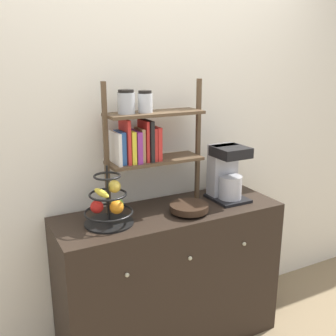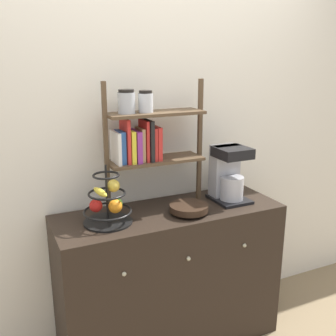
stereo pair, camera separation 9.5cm
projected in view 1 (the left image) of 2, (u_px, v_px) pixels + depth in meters
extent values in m
cube|color=silver|center=(149.00, 139.00, 2.49)|extent=(7.00, 0.05, 2.60)
cube|color=black|center=(170.00, 278.00, 2.48)|extent=(1.38, 0.48, 0.91)
sphere|color=#B2AD8C|center=(127.00, 275.00, 2.03)|extent=(0.02, 0.02, 0.02)
sphere|color=#B2AD8C|center=(190.00, 258.00, 2.20)|extent=(0.02, 0.02, 0.02)
sphere|color=#B2AD8C|center=(244.00, 244.00, 2.37)|extent=(0.02, 0.02, 0.02)
cube|color=black|center=(228.00, 198.00, 2.54)|extent=(0.21, 0.25, 0.02)
cube|color=#B7B7BC|center=(222.00, 170.00, 2.55)|extent=(0.18, 0.10, 0.33)
cylinder|color=#B7B7BC|center=(230.00, 187.00, 2.50)|extent=(0.15, 0.15, 0.15)
cube|color=black|center=(231.00, 152.00, 2.44)|extent=(0.20, 0.20, 0.06)
cylinder|color=black|center=(109.00, 223.00, 2.17)|extent=(0.27, 0.27, 0.01)
cylinder|color=black|center=(108.00, 194.00, 2.12)|extent=(0.01, 0.01, 0.32)
torus|color=black|center=(109.00, 212.00, 2.15)|extent=(0.27, 0.27, 0.01)
torus|color=black|center=(108.00, 194.00, 2.12)|extent=(0.21, 0.21, 0.01)
torus|color=black|center=(107.00, 176.00, 2.09)|extent=(0.15, 0.15, 0.01)
sphere|color=red|center=(97.00, 207.00, 2.13)|extent=(0.07, 0.07, 0.07)
sphere|color=#6BAD33|center=(117.00, 205.00, 2.16)|extent=(0.07, 0.07, 0.07)
sphere|color=orange|center=(117.00, 207.00, 2.12)|extent=(0.08, 0.08, 0.08)
ellipsoid|color=yellow|center=(101.00, 193.00, 2.08)|extent=(0.06, 0.15, 0.04)
sphere|color=gold|center=(114.00, 186.00, 2.14)|extent=(0.07, 0.07, 0.07)
cylinder|color=black|center=(189.00, 212.00, 2.32)|extent=(0.13, 0.13, 0.02)
cylinder|color=black|center=(189.00, 207.00, 2.31)|extent=(0.23, 0.23, 0.04)
cube|color=brown|center=(106.00, 151.00, 2.20)|extent=(0.02, 0.02, 0.76)
cube|color=brown|center=(198.00, 141.00, 2.47)|extent=(0.02, 0.02, 0.76)
cube|color=brown|center=(155.00, 160.00, 2.36)|extent=(0.58, 0.20, 0.02)
cube|color=brown|center=(154.00, 113.00, 2.28)|extent=(0.58, 0.20, 0.02)
cube|color=white|center=(116.00, 148.00, 2.22)|extent=(0.02, 0.16, 0.18)
cube|color=#2D599E|center=(120.00, 147.00, 2.23)|extent=(0.03, 0.12, 0.19)
cube|color=red|center=(125.00, 141.00, 2.24)|extent=(0.02, 0.15, 0.25)
cube|color=yellow|center=(130.00, 146.00, 2.26)|extent=(0.03, 0.15, 0.19)
cube|color=#8C338C|center=(135.00, 146.00, 2.27)|extent=(0.03, 0.16, 0.18)
cube|color=tan|center=(140.00, 145.00, 2.29)|extent=(0.02, 0.13, 0.19)
cube|color=red|center=(144.00, 141.00, 2.29)|extent=(0.02, 0.14, 0.24)
cube|color=black|center=(147.00, 140.00, 2.30)|extent=(0.02, 0.16, 0.24)
cube|color=red|center=(151.00, 143.00, 2.32)|extent=(0.02, 0.14, 0.19)
cube|color=red|center=(155.00, 143.00, 2.33)|extent=(0.03, 0.14, 0.20)
cylinder|color=#ADB2B7|center=(126.00, 103.00, 2.18)|extent=(0.10, 0.10, 0.12)
cylinder|color=black|center=(126.00, 91.00, 2.17)|extent=(0.09, 0.09, 0.02)
cylinder|color=silver|center=(145.00, 103.00, 2.24)|extent=(0.08, 0.08, 0.11)
cylinder|color=black|center=(145.00, 92.00, 2.22)|extent=(0.08, 0.08, 0.02)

